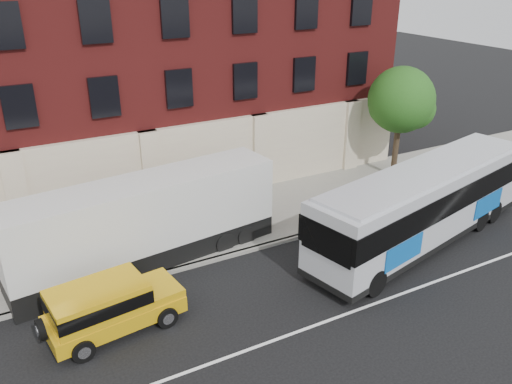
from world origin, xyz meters
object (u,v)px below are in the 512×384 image
yellow_suv (108,305)px  shipping_container (146,224)px  street_tree (402,102)px  city_bus (425,201)px

yellow_suv → shipping_container: shipping_container is taller
street_tree → yellow_suv: street_tree is taller
city_bus → yellow_suv: (-13.71, 0.35, -0.90)m
yellow_suv → city_bus: bearing=-1.4°
street_tree → city_bus: 7.85m
street_tree → shipping_container: 15.65m
street_tree → yellow_suv: bearing=-161.6°
street_tree → shipping_container: bearing=-171.3°
street_tree → city_bus: (-4.05, -6.26, -2.47)m
city_bus → shipping_container: size_ratio=1.17×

